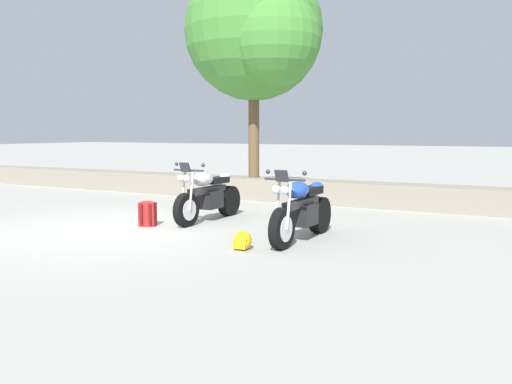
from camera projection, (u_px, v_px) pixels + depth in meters
The scene contains 7 objects.
ground_plane at pixel (117, 228), 9.11m from camera, with size 120.00×120.00×0.00m, color #A3A099.
stone_wall at pixel (243, 187), 13.33m from camera, with size 36.00×0.80×0.55m, color gray.
motorcycle_silver_near_left at pixel (208, 196), 9.84m from camera, with size 0.67×2.07×1.18m.
motorcycle_blue_centre at pixel (301, 211), 8.03m from camera, with size 0.67×2.07×1.18m.
rider_backpack at pixel (148, 213), 9.31m from camera, with size 0.34×0.32×0.47m.
rider_helmet at pixel (242, 241), 7.45m from camera, with size 0.28×0.28×0.28m.
leafy_tree_far_left at pixel (258, 33), 12.61m from camera, with size 3.66×3.49×5.45m.
Camera 1 is at (6.28, -6.88, 1.72)m, focal length 35.61 mm.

